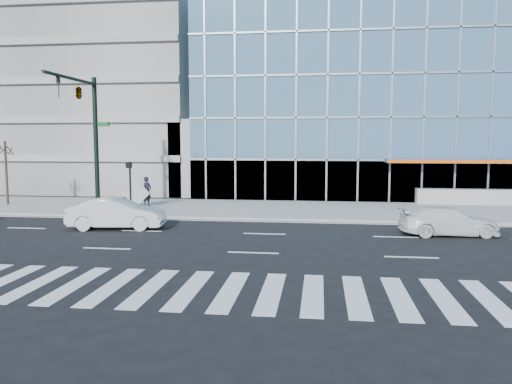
% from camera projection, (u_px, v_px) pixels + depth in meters
% --- Properties ---
extents(ground, '(160.00, 160.00, 0.00)m').
position_uv_depth(ground, '(265.00, 234.00, 23.42)').
color(ground, black).
rests_on(ground, ground).
extents(sidewalk, '(120.00, 8.00, 0.15)m').
position_uv_depth(sidewalk, '(279.00, 209.00, 31.30)').
color(sidewalk, gray).
rests_on(sidewalk, ground).
extents(theatre_building, '(42.00, 26.00, 15.00)m').
position_uv_depth(theatre_building, '(445.00, 107.00, 46.52)').
color(theatre_building, '#78A8C8').
rests_on(theatre_building, ground).
extents(parking_garage, '(24.00, 24.00, 20.00)m').
position_uv_depth(parking_garage, '(98.00, 85.00, 50.59)').
color(parking_garage, gray).
rests_on(parking_garage, ground).
extents(ramp_block, '(6.00, 8.00, 6.00)m').
position_uv_depth(ramp_block, '(217.00, 157.00, 41.63)').
color(ramp_block, gray).
rests_on(ramp_block, ground).
extents(tower_backdrop, '(14.00, 14.00, 48.00)m').
position_uv_depth(tower_backdrop, '(148.00, 36.00, 93.84)').
color(tower_backdrop, gray).
rests_on(tower_backdrop, ground).
extents(traffic_signal, '(1.14, 5.74, 8.00)m').
position_uv_depth(traffic_signal, '(84.00, 109.00, 28.70)').
color(traffic_signal, black).
rests_on(traffic_signal, sidewalk).
extents(ped_signal_post, '(0.30, 0.33, 3.00)m').
position_uv_depth(ped_signal_post, '(130.00, 179.00, 29.16)').
color(ped_signal_post, black).
rests_on(ped_signal_post, sidewalk).
extents(street_tree_near, '(1.10, 1.10, 4.23)m').
position_uv_depth(street_tree_near, '(5.00, 150.00, 32.72)').
color(street_tree_near, '#332319').
rests_on(street_tree_near, sidewalk).
extents(white_suv, '(4.62, 2.22, 1.30)m').
position_uv_depth(white_suv, '(449.00, 221.00, 23.05)').
color(white_suv, white).
rests_on(white_suv, ground).
extents(white_sedan, '(4.83, 2.19, 1.54)m').
position_uv_depth(white_sedan, '(117.00, 214.00, 24.67)').
color(white_sedan, silver).
rests_on(white_sedan, ground).
extents(pedestrian, '(0.69, 0.82, 1.93)m').
position_uv_depth(pedestrian, '(147.00, 192.00, 31.96)').
color(pedestrian, black).
rests_on(pedestrian, sidewalk).
extents(tilted_panel, '(1.84, 0.13, 1.84)m').
position_uv_depth(tilted_panel, '(136.00, 193.00, 31.48)').
color(tilted_panel, '#A7A7A7').
rests_on(tilted_panel, sidewalk).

